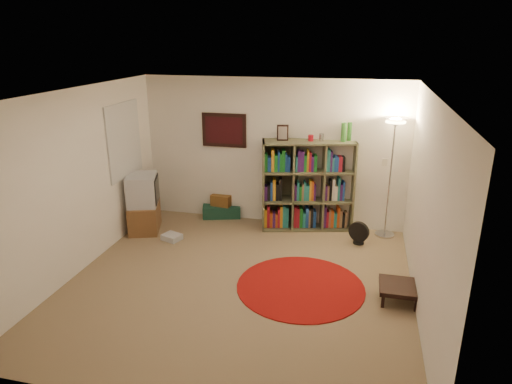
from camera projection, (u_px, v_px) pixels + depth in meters
room at (234, 193)px, 5.75m from camera, size 4.54×4.54×2.54m
bookshelf at (306, 187)px, 7.66m from camera, size 1.58×0.78×1.82m
floor_lamp at (394, 139)px, 7.03m from camera, size 0.44×0.44×1.96m
floor_fan at (359, 233)px, 7.20m from camera, size 0.33×0.22×0.37m
tv_stand at (144, 204)px, 7.62m from camera, size 0.65×0.78×0.98m
dvd_box at (172, 237)px, 7.38m from camera, size 0.34×0.32×0.09m
suitcase at (222, 210)px, 8.36m from camera, size 0.77×0.61×0.22m
wicker_basket at (222, 200)px, 8.26m from camera, size 0.38×0.30×0.20m
paper_towel at (273, 221)px, 7.83m from camera, size 0.12×0.12×0.25m
red_rug at (300, 286)px, 6.01m from camera, size 1.68×1.68×0.01m
side_table at (399, 288)px, 5.64m from camera, size 0.48×0.48×0.22m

